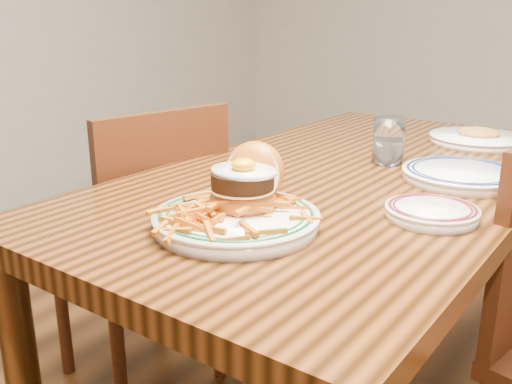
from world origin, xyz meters
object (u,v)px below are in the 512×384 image
Objects in this scene: table at (352,203)px; chair_left at (147,245)px; main_plate at (239,205)px; side_plate at (432,211)px.

table is 1.80× the size of chair_left.
main_plate is 1.84× the size of side_plate.
main_plate is at bearing -89.25° from table.
main_plate is (0.01, -0.48, 0.13)m from table.
chair_left is at bearing -160.07° from table.
main_plate is (0.56, -0.28, 0.32)m from chair_left.
main_plate is 0.37m from side_plate.
table is 8.99× the size of side_plate.
side_plate is (0.84, -0.03, 0.29)m from chair_left.
side_plate is at bearing 9.04° from chair_left.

